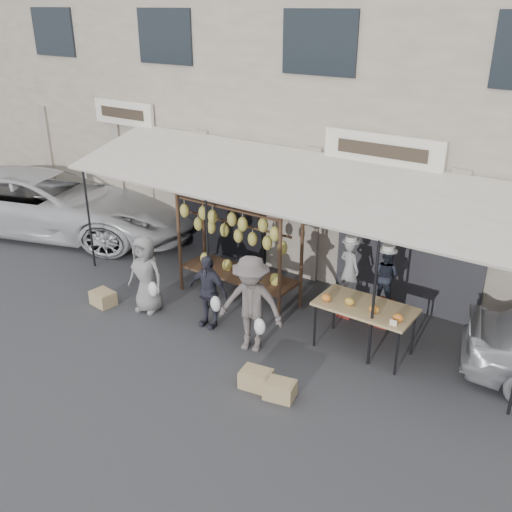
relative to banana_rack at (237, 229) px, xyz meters
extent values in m
plane|color=#2D2D30|center=(0.76, -1.79, -1.56)|extent=(90.00, 90.00, 0.00)
cube|color=#AFA390|center=(0.76, 4.71, 1.94)|extent=(24.00, 6.00, 7.00)
cube|color=#232328|center=(2.96, 1.67, -0.31)|extent=(3.00, 0.10, 2.50)
cube|color=black|center=(-1.74, 1.67, -0.31)|extent=(2.60, 0.10, 2.50)
cube|color=silver|center=(2.26, 1.61, 1.59)|extent=(2.40, 0.10, 0.60)
cube|color=silver|center=(-4.74, 1.61, 1.59)|extent=(2.00, 0.10, 0.60)
cube|color=beige|center=(0.76, 0.51, 1.04)|extent=(10.00, 2.34, 0.63)
cylinder|color=black|center=(-3.74, -0.64, -0.41)|extent=(0.05, 0.05, 2.30)
cylinder|color=black|center=(-0.24, -0.64, -0.41)|extent=(0.05, 0.05, 2.30)
cylinder|color=black|center=(3.26, -0.64, -0.41)|extent=(0.05, 0.05, 2.30)
cylinder|color=#321E14|center=(-1.25, -0.35, -0.46)|extent=(0.07, 0.07, 2.20)
cylinder|color=#321E14|center=(1.25, -0.35, -0.46)|extent=(0.07, 0.07, 2.20)
cylinder|color=#321E14|center=(-1.25, 0.45, -0.46)|extent=(0.07, 0.07, 2.20)
cylinder|color=#321E14|center=(1.25, 0.45, -0.46)|extent=(0.07, 0.07, 2.20)
cube|color=#321E14|center=(0.00, 0.05, 0.64)|extent=(2.60, 0.90, 0.07)
cylinder|color=#321E14|center=(0.00, -0.30, 0.52)|extent=(2.50, 0.05, 0.05)
cylinder|color=#321E14|center=(0.00, 0.40, 0.52)|extent=(2.50, 0.05, 0.05)
cylinder|color=#321E14|center=(0.00, 0.05, 0.09)|extent=(2.50, 0.05, 0.05)
cube|color=#321E14|center=(0.00, 0.05, -1.01)|extent=(2.50, 0.80, 0.05)
ellipsoid|color=#CDCB5B|center=(-1.10, -0.30, 0.26)|extent=(0.20, 0.18, 0.30)
ellipsoid|color=#CDCB5B|center=(-0.73, -0.15, 0.24)|extent=(0.20, 0.18, 0.30)
ellipsoid|color=#CDCB5B|center=(-0.37, -0.30, 0.27)|extent=(0.20, 0.18, 0.30)
ellipsoid|color=#CDCB5B|center=(0.00, -0.15, 0.26)|extent=(0.20, 0.18, 0.30)
ellipsoid|color=#CDCB5B|center=(0.37, -0.30, 0.28)|extent=(0.20, 0.18, 0.30)
ellipsoid|color=#CDCB5B|center=(0.73, -0.15, 0.30)|extent=(0.20, 0.18, 0.30)
ellipsoid|color=#CDCB5B|center=(1.10, -0.30, 0.25)|extent=(0.20, 0.18, 0.30)
ellipsoid|color=#CDCB5B|center=(-1.05, 0.05, -0.13)|extent=(0.20, 0.18, 0.30)
ellipsoid|color=#CDCB5B|center=(-0.70, 0.05, -0.12)|extent=(0.20, 0.18, 0.30)
ellipsoid|color=#CDCB5B|center=(-0.35, 0.05, -0.11)|extent=(0.20, 0.18, 0.30)
ellipsoid|color=#CDCB5B|center=(0.00, 0.05, -0.16)|extent=(0.20, 0.18, 0.30)
ellipsoid|color=#CDCB5B|center=(0.35, 0.05, -0.15)|extent=(0.20, 0.18, 0.30)
ellipsoid|color=#CDCB5B|center=(0.70, 0.05, -0.15)|extent=(0.20, 0.18, 0.30)
ellipsoid|color=#CDCB5B|center=(1.05, 0.05, -0.16)|extent=(0.20, 0.18, 0.30)
cube|color=tan|center=(2.98, -0.31, -0.69)|extent=(1.70, 0.90, 0.05)
cylinder|color=black|center=(2.21, -0.68, -1.14)|extent=(0.04, 0.04, 0.85)
cylinder|color=black|center=(3.75, -0.68, -1.14)|extent=(0.04, 0.04, 0.85)
cylinder|color=black|center=(2.21, 0.06, -1.14)|extent=(0.04, 0.04, 0.85)
cylinder|color=black|center=(3.75, 0.06, -1.14)|extent=(0.04, 0.04, 0.85)
ellipsoid|color=orange|center=(2.35, -0.55, -0.59)|extent=(0.18, 0.14, 0.14)
ellipsoid|color=gold|center=(2.74, -0.44, -0.59)|extent=(0.18, 0.14, 0.14)
ellipsoid|color=orange|center=(3.20, -0.45, -0.59)|extent=(0.18, 0.14, 0.14)
ellipsoid|color=orange|center=(3.65, -0.49, -0.59)|extent=(0.18, 0.14, 0.14)
imported|color=#9B9B9B|center=(2.19, 0.66, -0.55)|extent=(0.51, 0.41, 1.21)
imported|color=#1F242F|center=(2.89, 0.75, -0.52)|extent=(0.58, 0.49, 1.08)
imported|color=gray|center=(-1.19, -1.42, -0.77)|extent=(0.83, 0.59, 1.58)
imported|color=#30303D|center=(0.19, -1.19, -0.83)|extent=(0.87, 0.40, 1.46)
imported|color=#5A524F|center=(1.33, -1.39, -0.66)|extent=(1.30, 0.95, 1.80)
cube|color=maroon|center=(2.19, 0.66, -1.36)|extent=(0.32, 0.32, 0.41)
cube|color=maroon|center=(2.89, 0.75, -1.31)|extent=(0.44, 0.44, 0.50)
cube|color=tan|center=(2.04, -2.26, -1.42)|extent=(0.54, 0.45, 0.29)
cube|color=tan|center=(2.51, -2.27, -1.42)|extent=(0.53, 0.45, 0.28)
cube|color=tan|center=(-2.12, -1.80, -1.42)|extent=(0.52, 0.42, 0.29)
imported|color=silver|center=(-6.62, 0.20, -0.35)|extent=(6.34, 4.40, 2.41)
camera|label=1|loc=(6.38, -8.48, 4.11)|focal=40.00mm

